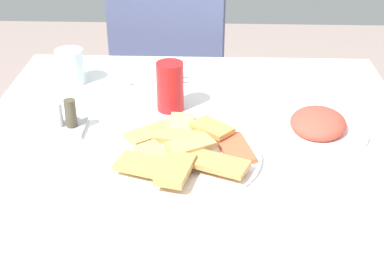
# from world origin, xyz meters

# --- Properties ---
(dining_table) EXTENTS (1.01, 0.88, 0.75)m
(dining_table) POSITION_xyz_m (0.00, 0.00, 0.66)
(dining_table) COLOR white
(dining_table) RESTS_ON ground_plane
(dining_chair) EXTENTS (0.48, 0.48, 0.94)m
(dining_chair) POSITION_xyz_m (-0.11, 0.78, 0.54)
(dining_chair) COLOR #4D5680
(dining_chair) RESTS_ON ground_plane
(pide_platter) EXTENTS (0.32, 0.32, 0.04)m
(pide_platter) POSITION_xyz_m (-0.02, -0.13, 0.76)
(pide_platter) COLOR white
(pide_platter) RESTS_ON dining_table
(salad_plate_greens) EXTENTS (0.23, 0.23, 0.05)m
(salad_plate_greens) POSITION_xyz_m (0.28, -0.01, 0.77)
(salad_plate_greens) COLOR white
(salad_plate_greens) RESTS_ON dining_table
(soda_can) EXTENTS (0.08, 0.08, 0.12)m
(soda_can) POSITION_xyz_m (-0.07, 0.10, 0.81)
(soda_can) COLOR red
(soda_can) RESTS_ON dining_table
(drinking_glass) EXTENTS (0.08, 0.08, 0.09)m
(drinking_glass) POSITION_xyz_m (-0.34, 0.24, 0.79)
(drinking_glass) COLOR silver
(drinking_glass) RESTS_ON dining_table
(paper_napkin) EXTENTS (0.13, 0.13, 0.00)m
(paper_napkin) POSITION_xyz_m (-0.11, 0.27, 0.75)
(paper_napkin) COLOR white
(paper_napkin) RESTS_ON dining_table
(fork) EXTENTS (0.17, 0.04, 0.00)m
(fork) POSITION_xyz_m (-0.11, 0.25, 0.75)
(fork) COLOR silver
(fork) RESTS_ON paper_napkin
(spoon) EXTENTS (0.16, 0.03, 0.00)m
(spoon) POSITION_xyz_m (-0.11, 0.28, 0.75)
(spoon) COLOR silver
(spoon) RESTS_ON paper_napkin
(condiment_caddy) EXTENTS (0.09, 0.09, 0.08)m
(condiment_caddy) POSITION_xyz_m (-0.30, -0.02, 0.77)
(condiment_caddy) COLOR #B2B2B7
(condiment_caddy) RESTS_ON dining_table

